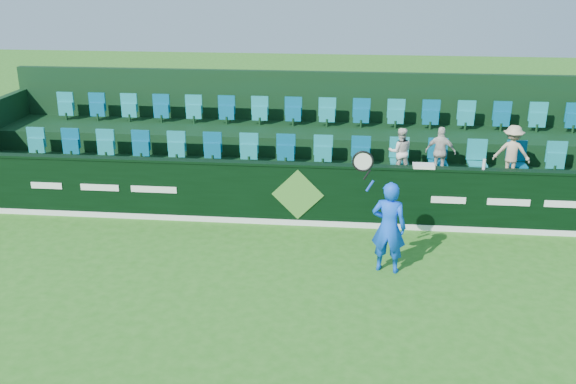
# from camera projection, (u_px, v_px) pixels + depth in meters

# --- Properties ---
(ground) EXTENTS (60.00, 60.00, 0.00)m
(ground) POSITION_uv_depth(u_px,v_px,m) (275.00, 322.00, 10.03)
(ground) COLOR #296D19
(ground) RESTS_ON ground
(sponsor_hoarding) EXTENTS (16.00, 0.25, 1.35)m
(sponsor_hoarding) POSITION_uv_depth(u_px,v_px,m) (298.00, 194.00, 13.53)
(sponsor_hoarding) COLOR black
(sponsor_hoarding) RESTS_ON ground
(stand_tier_front) EXTENTS (16.00, 2.00, 0.80)m
(stand_tier_front) POSITION_uv_depth(u_px,v_px,m) (302.00, 189.00, 14.65)
(stand_tier_front) COLOR black
(stand_tier_front) RESTS_ON ground
(stand_tier_back) EXTENTS (16.00, 1.80, 1.30)m
(stand_tier_back) POSITION_uv_depth(u_px,v_px,m) (309.00, 154.00, 16.34)
(stand_tier_back) COLOR black
(stand_tier_back) RESTS_ON ground
(stand_rear) EXTENTS (16.00, 4.10, 2.60)m
(stand_rear) POSITION_uv_depth(u_px,v_px,m) (310.00, 129.00, 16.57)
(stand_rear) COLOR black
(stand_rear) RESTS_ON ground
(seat_row_front) EXTENTS (13.50, 0.50, 0.60)m
(seat_row_front) POSITION_uv_depth(u_px,v_px,m) (304.00, 154.00, 14.79)
(seat_row_front) COLOR teal
(seat_row_front) RESTS_ON stand_tier_front
(seat_row_back) EXTENTS (13.50, 0.50, 0.60)m
(seat_row_back) POSITION_uv_depth(u_px,v_px,m) (310.00, 115.00, 16.30)
(seat_row_back) COLOR teal
(seat_row_back) RESTS_ON stand_tier_back
(tennis_player) EXTENTS (1.11, 0.54, 2.35)m
(tennis_player) POSITION_uv_depth(u_px,v_px,m) (388.00, 226.00, 11.40)
(tennis_player) COLOR blue
(tennis_player) RESTS_ON ground
(spectator_left) EXTENTS (0.55, 0.45, 1.08)m
(spectator_left) POSITION_uv_depth(u_px,v_px,m) (400.00, 152.00, 14.14)
(spectator_left) COLOR white
(spectator_left) RESTS_ON stand_tier_front
(spectator_middle) EXTENTS (0.71, 0.43, 1.12)m
(spectator_middle) POSITION_uv_depth(u_px,v_px,m) (441.00, 152.00, 14.05)
(spectator_middle) COLOR beige
(spectator_middle) RESTS_ON stand_tier_front
(spectator_right) EXTENTS (0.86, 0.62, 1.20)m
(spectator_right) POSITION_uv_depth(u_px,v_px,m) (512.00, 152.00, 13.89)
(spectator_right) COLOR tan
(spectator_right) RESTS_ON stand_tier_front
(towel) EXTENTS (0.43, 0.28, 0.06)m
(towel) POSITION_uv_depth(u_px,v_px,m) (424.00, 166.00, 13.04)
(towel) COLOR white
(towel) RESTS_ON sponsor_hoarding
(drinks_bottle) EXTENTS (0.07, 0.07, 0.21)m
(drinks_bottle) POSITION_uv_depth(u_px,v_px,m) (484.00, 164.00, 12.90)
(drinks_bottle) COLOR silver
(drinks_bottle) RESTS_ON sponsor_hoarding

